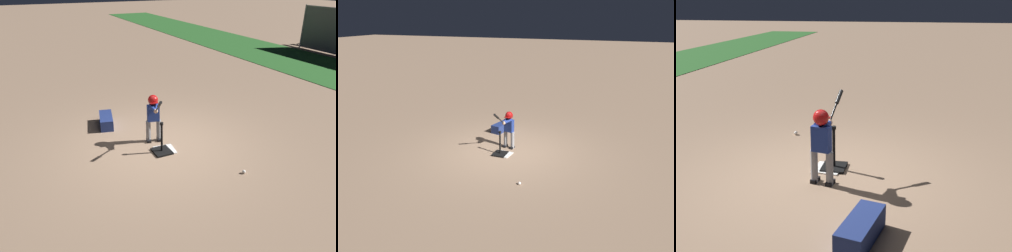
{
  "view_description": "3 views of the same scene",
  "coord_description": "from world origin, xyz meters",
  "views": [
    {
      "loc": [
        6.04,
        -2.7,
        3.54
      ],
      "look_at": [
        0.36,
        0.04,
        0.65
      ],
      "focal_mm": 35.0,
      "sensor_mm": 36.0,
      "label": 1
    },
    {
      "loc": [
        8.35,
        3.2,
        3.86
      ],
      "look_at": [
        -0.1,
        -0.02,
        0.76
      ],
      "focal_mm": 35.0,
      "sensor_mm": 36.0,
      "label": 2
    },
    {
      "loc": [
        -5.44,
        -1.27,
        2.59
      ],
      "look_at": [
        0.18,
        -0.25,
        0.76
      ],
      "focal_mm": 42.0,
      "sensor_mm": 36.0,
      "label": 3
    }
  ],
  "objects": [
    {
      "name": "batting_tee",
      "position": [
        0.27,
        -0.07,
        0.1
      ],
      "size": [
        0.43,
        0.38,
        0.71
      ],
      "color": "black",
      "rests_on": "ground_plane"
    },
    {
      "name": "home_plate",
      "position": [
        0.23,
        0.03,
        0.01
      ],
      "size": [
        0.49,
        0.49,
        0.02
      ],
      "primitive_type": "cube",
      "rotation": [
        0.0,
        0.0,
        -0.12
      ],
      "color": "white",
      "rests_on": "ground_plane"
    },
    {
      "name": "ground_plane",
      "position": [
        0.0,
        0.0,
        0.0
      ],
      "size": [
        90.0,
        90.0,
        0.0
      ],
      "primitive_type": "plane",
      "color": "#93755B"
    },
    {
      "name": "batter_child",
      "position": [
        -0.28,
        -0.01,
        0.72
      ],
      "size": [
        0.9,
        0.37,
        1.27
      ],
      "color": "gray",
      "rests_on": "ground_plane"
    },
    {
      "name": "baseball",
      "position": [
        1.76,
        1.03,
        0.04
      ],
      "size": [
        0.07,
        0.07,
        0.07
      ],
      "primitive_type": "sphere",
      "color": "white",
      "rests_on": "ground_plane"
    },
    {
      "name": "equipment_bag",
      "position": [
        -1.64,
        -0.77,
        0.14
      ],
      "size": [
        0.89,
        0.5,
        0.28
      ],
      "primitive_type": "cube",
      "rotation": [
        0.0,
        0.0,
        -0.23
      ],
      "color": "navy",
      "rests_on": "ground_plane"
    }
  ]
}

